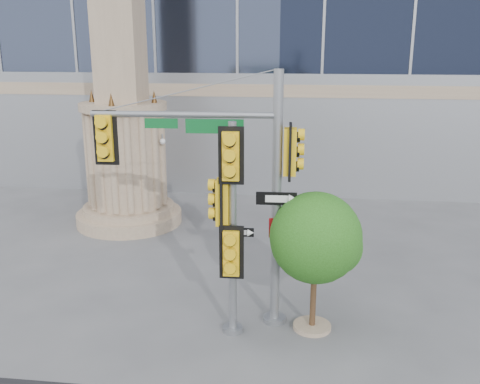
# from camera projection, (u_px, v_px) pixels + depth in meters

# --- Properties ---
(ground) EXTENTS (120.00, 120.00, 0.00)m
(ground) POSITION_uv_depth(u_px,v_px,m) (245.00, 346.00, 13.53)
(ground) COLOR #545456
(ground) RESTS_ON ground
(monument) EXTENTS (4.40, 4.40, 16.60)m
(monument) POSITION_uv_depth(u_px,v_px,m) (122.00, 92.00, 21.35)
(monument) COLOR gray
(monument) RESTS_ON ground
(main_signal_pole) EXTENTS (5.29, 0.66, 6.81)m
(main_signal_pole) POSITION_uv_depth(u_px,v_px,m) (229.00, 172.00, 13.72)
(main_signal_pole) COLOR slate
(main_signal_pole) RESTS_ON ground
(secondary_signal_pole) EXTENTS (0.96, 0.72, 5.61)m
(secondary_signal_pole) POSITION_uv_depth(u_px,v_px,m) (230.00, 215.00, 13.24)
(secondary_signal_pole) COLOR slate
(secondary_signal_pole) RESTS_ON ground
(street_tree) EXTENTS (2.43, 2.37, 3.79)m
(street_tree) POSITION_uv_depth(u_px,v_px,m) (317.00, 241.00, 13.73)
(street_tree) COLOR gray
(street_tree) RESTS_ON ground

